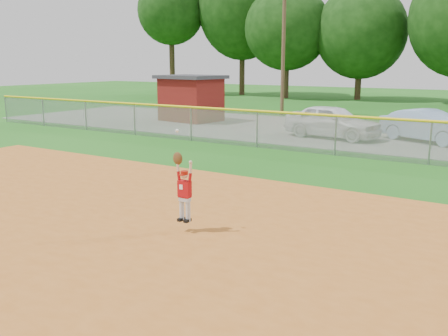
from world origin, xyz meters
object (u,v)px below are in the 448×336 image
at_px(utility_shed, 191,98).
at_px(ballplayer, 184,187).
at_px(car_white_a, 332,121).
at_px(car_blue, 428,126).

height_order(utility_shed, ballplayer, utility_shed).
distance_m(car_white_a, utility_shed, 9.70).
xyz_separation_m(car_white_a, utility_shed, (-9.46, 2.06, 0.59)).
relative_size(car_white_a, ballplayer, 2.35).
bearing_deg(car_blue, utility_shed, 110.37).
relative_size(car_blue, utility_shed, 1.08).
bearing_deg(car_white_a, ballplayer, -163.33).
xyz_separation_m(car_white_a, ballplayer, (2.01, -14.01, 0.18)).
height_order(car_white_a, ballplayer, ballplayer).
distance_m(car_blue, utility_shed, 13.48).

